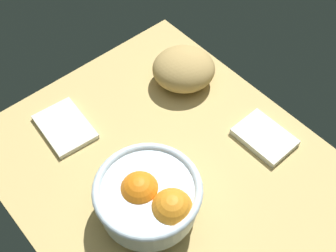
% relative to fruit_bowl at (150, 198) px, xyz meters
% --- Properties ---
extents(ground_plane, '(0.74, 0.63, 0.03)m').
position_rel_fruit_bowl_xyz_m(ground_plane, '(-0.06, 0.10, -0.08)').
color(ground_plane, tan).
extents(fruit_bowl, '(0.21, 0.21, 0.12)m').
position_rel_fruit_bowl_xyz_m(fruit_bowl, '(0.00, 0.00, 0.00)').
color(fruit_bowl, silver).
rests_on(fruit_bowl, ground).
extents(bread_loaf, '(0.20, 0.21, 0.09)m').
position_rel_fruit_bowl_xyz_m(bread_loaf, '(-0.23, 0.29, -0.02)').
color(bread_loaf, tan).
rests_on(bread_loaf, ground).
extents(napkin_folded, '(0.15, 0.11, 0.01)m').
position_rel_fruit_bowl_xyz_m(napkin_folded, '(-0.29, -0.01, -0.06)').
color(napkin_folded, silver).
rests_on(napkin_folded, ground).
extents(napkin_spare, '(0.13, 0.09, 0.02)m').
position_rel_fruit_bowl_xyz_m(napkin_spare, '(0.03, 0.31, -0.06)').
color(napkin_spare, silver).
rests_on(napkin_spare, ground).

